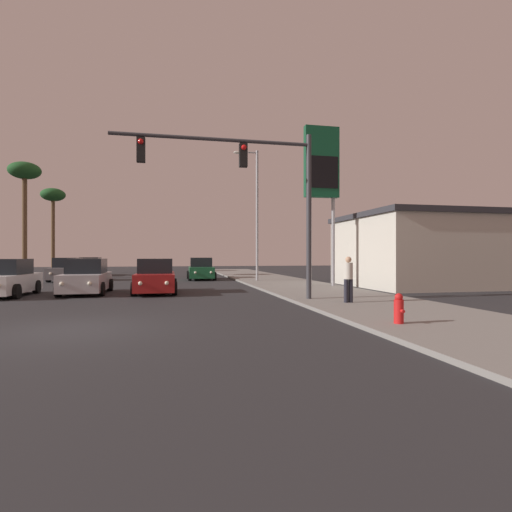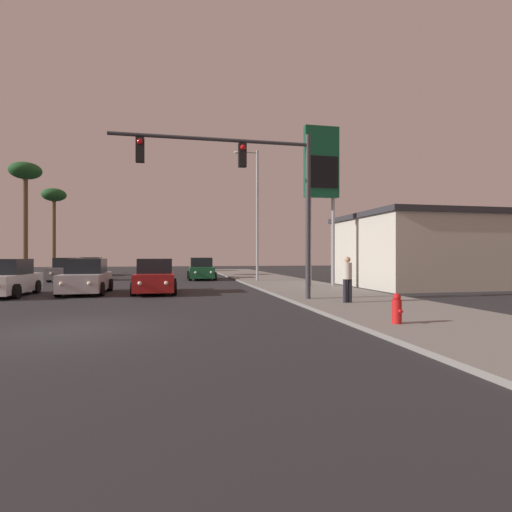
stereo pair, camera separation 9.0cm
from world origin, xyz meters
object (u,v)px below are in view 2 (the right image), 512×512
Objects in this scene: gas_station_sign at (321,171)px; pedestrian_on_sidewalk at (347,277)px; street_lamp at (255,208)px; palm_tree_far at (54,200)px; car_grey at (68,270)px; car_green at (201,270)px; car_white at (5,279)px; palm_tree_mid at (25,178)px; car_red at (155,277)px; car_silver at (86,278)px; traffic_light_mast at (254,180)px; fire_hydrant at (397,309)px; car_tan at (91,267)px.

gas_station_sign is 5.39× the size of pedestrian_on_sidewalk.
palm_tree_far is at bearing 135.32° from street_lamp.
pedestrian_on_sidewalk is at bearing -87.41° from street_lamp.
palm_tree_far is (-18.23, 30.96, 6.58)m from pedestrian_on_sidewalk.
car_green is (9.58, -0.36, 0.00)m from car_grey.
car_white is 14.98m from pedestrian_on_sidewalk.
palm_tree_mid is (-17.00, 7.42, 2.87)m from street_lamp.
car_white is at bearing 1.79° from car_red.
palm_tree_mid is at bearing 156.42° from street_lamp.
car_silver and car_green have the same top height.
pedestrian_on_sidewalk is at bearing -59.51° from palm_tree_far.
gas_station_sign reaches higher than car_white.
traffic_light_mast is 7.75m from fire_hydrant.
traffic_light_mast is 12.28m from street_lamp.
pedestrian_on_sidewalk is (10.29, -6.86, 0.27)m from car_silver.
car_red is 6.53m from car_white.
palm_tree_mid is (-17.61, 20.96, 6.96)m from pedestrian_on_sidewalk.
gas_station_sign is at bearing -172.85° from car_white.
car_tan is 24.33m from gas_station_sign.
street_lamp is at bearing -44.68° from palm_tree_far.
palm_tree_far reaches higher than car_white.
pedestrian_on_sidewalk reaches higher than car_tan.
gas_station_sign is at bearing 149.49° from car_grey.
traffic_light_mast is 8.31m from gas_station_sign.
palm_tree_far is at bearing 131.10° from gas_station_sign.
traffic_light_mast reaches higher than pedestrian_on_sidewalk.
car_green is at bearing 133.32° from street_lamp.
car_red is 5.67× the size of fire_hydrant.
car_red is 0.47× the size of palm_tree_mid.
car_red is (6.61, -11.09, 0.00)m from car_grey.
traffic_light_mast is 33.18m from palm_tree_far.
palm_tree_mid is at bearing 146.07° from gas_station_sign.
car_silver is 0.49× the size of palm_tree_far.
car_grey is at bearing 123.20° from traffic_light_mast.
traffic_light_mast is (0.92, -15.69, 3.98)m from car_green.
car_grey is 5.70× the size of fire_hydrant.
car_white is 15.49m from street_lamp.
fire_hydrant is at bearing -99.18° from pedestrian_on_sidewalk.
pedestrian_on_sidewalk is (7.06, -6.50, 0.27)m from car_red.
car_grey is 0.47× the size of palm_tree_mid.
gas_station_sign is 13.94m from fire_hydrant.
street_lamp reaches higher than car_silver.
car_white is 26.01m from palm_tree_far.
street_lamp is at bearing 89.66° from fire_hydrant.
fire_hydrant is 0.08× the size of palm_tree_mid.
pedestrian_on_sidewalk is at bearing 104.91° from car_green.
street_lamp is at bearing 164.35° from car_grey.
car_grey is at bearing 147.93° from gas_station_sign.
car_green is 0.48× the size of gas_station_sign.
pedestrian_on_sidewalk is at bearing -25.93° from traffic_light_mast.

